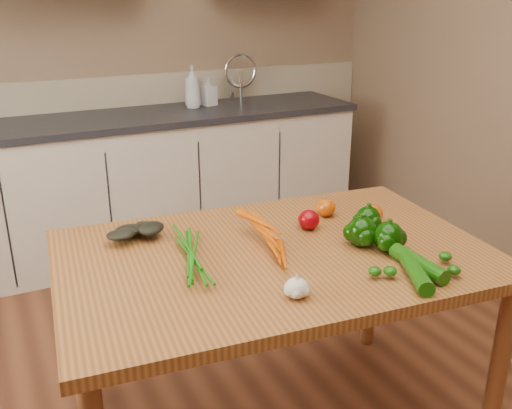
{
  "coord_description": "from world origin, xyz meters",
  "views": [
    {
      "loc": [
        -0.68,
        -1.27,
        1.62
      ],
      "look_at": [
        0.21,
        0.54,
        0.86
      ],
      "focal_mm": 40.0,
      "sensor_mm": 36.0,
      "label": 1
    }
  ],
  "objects": [
    {
      "name": "counter_run",
      "position": [
        0.21,
        2.19,
        0.46
      ],
      "size": [
        2.84,
        0.64,
        1.14
      ],
      "color": "beige",
      "rests_on": "ground"
    },
    {
      "name": "tomato_a",
      "position": [
        0.36,
        0.41,
        0.82
      ],
      "size": [
        0.08,
        0.08,
        0.07
      ],
      "primitive_type": "ellipsoid",
      "color": "#870209",
      "rests_on": "table"
    },
    {
      "name": "leafy_greens",
      "position": [
        -0.25,
        0.59,
        0.83
      ],
      "size": [
        0.21,
        0.19,
        0.1
      ],
      "primitive_type": null,
      "color": "black",
      "rests_on": "table"
    },
    {
      "name": "garlic_bulb",
      "position": [
        0.07,
        -0.01,
        0.81
      ],
      "size": [
        0.07,
        0.07,
        0.06
      ],
      "primitive_type": "ellipsoid",
      "color": "white",
      "rests_on": "table"
    },
    {
      "name": "room",
      "position": [
        0.0,
        0.17,
        1.25
      ],
      "size": [
        4.04,
        5.04,
        2.64
      ],
      "color": "brown",
      "rests_on": "ground"
    },
    {
      "name": "pepper_c",
      "position": [
        0.51,
        0.13,
        0.83
      ],
      "size": [
        0.1,
        0.1,
        0.1
      ],
      "primitive_type": "sphere",
      "color": "black",
      "rests_on": "table"
    },
    {
      "name": "tomato_b",
      "position": [
        0.49,
        0.49,
        0.82
      ],
      "size": [
        0.08,
        0.08,
        0.07
      ],
      "primitive_type": "ellipsoid",
      "color": "#BE4604",
      "rests_on": "table"
    },
    {
      "name": "carrot_bunch",
      "position": [
        0.06,
        0.34,
        0.82
      ],
      "size": [
        0.29,
        0.23,
        0.07
      ],
      "primitive_type": null,
      "rotation": [
        0.0,
        0.0,
        -0.09
      ],
      "color": "#DA5805",
      "rests_on": "table"
    },
    {
      "name": "soap_bottle_c",
      "position": [
        0.7,
        2.36,
        0.98
      ],
      "size": [
        0.17,
        0.17,
        0.15
      ],
      "primitive_type": "imported",
      "rotation": [
        0.0,
        0.0,
        5.69
      ],
      "color": "silver",
      "rests_on": "counter_run"
    },
    {
      "name": "table",
      "position": [
        0.16,
        0.29,
        0.69
      ],
      "size": [
        1.54,
        1.07,
        0.78
      ],
      "rotation": [
        0.0,
        0.0,
        -0.09
      ],
      "color": "#A2602F",
      "rests_on": "ground"
    },
    {
      "name": "tomato_c",
      "position": [
        0.61,
        0.36,
        0.82
      ],
      "size": [
        0.08,
        0.08,
        0.07
      ],
      "primitive_type": "ellipsoid",
      "color": "#BE4604",
      "rests_on": "table"
    },
    {
      "name": "pepper_a",
      "position": [
        0.45,
        0.2,
        0.83
      ],
      "size": [
        0.11,
        0.11,
        0.11
      ],
      "primitive_type": "sphere",
      "color": "black",
      "rests_on": "table"
    },
    {
      "name": "soap_bottle_a",
      "position": [
        0.59,
        2.25,
        1.04
      ],
      "size": [
        0.14,
        0.14,
        0.27
      ],
      "primitive_type": "imported",
      "rotation": [
        0.0,
        0.0,
        2.75
      ],
      "color": "silver",
      "rests_on": "counter_run"
    },
    {
      "name": "soap_bottle_b",
      "position": [
        0.71,
        2.28,
        1.0
      ],
      "size": [
        0.11,
        0.11,
        0.19
      ],
      "primitive_type": "imported",
      "rotation": [
        0.0,
        0.0,
        3.4
      ],
      "color": "silver",
      "rests_on": "counter_run"
    },
    {
      "name": "pepper_b",
      "position": [
        0.55,
        0.3,
        0.83
      ],
      "size": [
        0.09,
        0.09,
        0.09
      ],
      "primitive_type": "sphere",
      "color": "black",
      "rests_on": "table"
    },
    {
      "name": "zucchini_a",
      "position": [
        0.5,
        -0.04,
        0.81
      ],
      "size": [
        0.06,
        0.23,
        0.05
      ],
      "primitive_type": "cylinder",
      "rotation": [
        1.57,
        0.0,
        0.02
      ],
      "color": "#124707",
      "rests_on": "table"
    },
    {
      "name": "zucchini_b",
      "position": [
        0.46,
        -0.07,
        0.81
      ],
      "size": [
        0.15,
        0.25,
        0.05
      ],
      "primitive_type": "cylinder",
      "rotation": [
        1.57,
        0.0,
        -0.42
      ],
      "color": "#124707",
      "rests_on": "table"
    }
  ]
}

